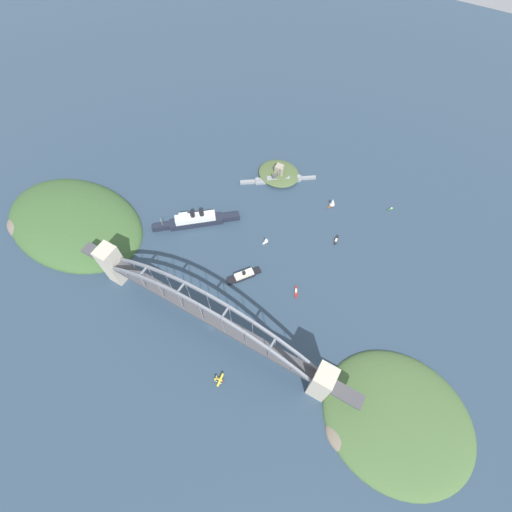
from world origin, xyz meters
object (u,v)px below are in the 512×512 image
small_boat_4 (336,240)px  small_boat_2 (296,291)px  ocean_liner (196,220)px  small_boat_3 (266,240)px  small_boat_1 (333,202)px  harbor_ferry_steamer (244,275)px  seaplane_taxiing_near_bridge (220,380)px  harbor_arch_bridge (208,316)px  small_boat_0 (391,209)px  fort_island_mid_harbor (279,173)px  naval_cruiser (277,179)px

small_boat_4 → small_boat_2: bearing=-97.7°
ocean_liner → small_boat_3: size_ratio=9.39×
small_boat_3 → small_boat_1: bearing=63.2°
harbor_ferry_steamer → small_boat_3: small_boat_3 is taller
seaplane_taxiing_near_bridge → small_boat_1: (5.64, 211.75, 3.00)m
harbor_arch_bridge → small_boat_0: 225.46m
harbor_arch_bridge → small_boat_0: bearing=65.5°
harbor_arch_bridge → seaplane_taxiing_near_bridge: size_ratio=24.65×
fort_island_mid_harbor → small_boat_3: size_ratio=6.08×
harbor_ferry_steamer → small_boat_2: 50.91m
small_boat_3 → seaplane_taxiing_near_bridge: bearing=-76.4°
small_boat_0 → fort_island_mid_harbor: bearing=-172.8°
small_boat_0 → seaplane_taxiing_near_bridge: bearing=-104.6°
naval_cruiser → seaplane_taxiing_near_bridge: (61.29, -213.59, -0.36)m
fort_island_mid_harbor → small_boat_4: size_ratio=3.82×
harbor_ferry_steamer → seaplane_taxiing_near_bridge: (31.96, -91.38, -0.13)m
harbor_arch_bridge → seaplane_taxiing_near_bridge: 51.83m
harbor_arch_bridge → small_boat_0: size_ratio=44.87×
small_boat_2 → small_boat_4: 71.68m
fort_island_mid_harbor → seaplane_taxiing_near_bridge: fort_island_mid_harbor is taller
small_boat_2 → small_boat_4: size_ratio=0.99×
small_boat_2 → small_boat_4: small_boat_4 is taller
ocean_liner → small_boat_2: bearing=-8.5°
naval_cruiser → small_boat_3: bearing=-69.9°
ocean_liner → small_boat_2: size_ratio=5.95×
naval_cruiser → small_boat_4: (88.84, -41.13, -1.68)m
ocean_liner → small_boat_4: 143.01m
small_boat_0 → small_boat_4: size_ratio=0.48×
ocean_liner → seaplane_taxiing_near_bridge: 159.67m
fort_island_mid_harbor → naval_cruiser: bearing=-72.4°
fort_island_mid_harbor → seaplane_taxiing_near_bridge: size_ratio=4.36×
fort_island_mid_harbor → small_boat_1: fort_island_mid_harbor is taller
small_boat_2 → small_boat_1: bearing=96.4°
ocean_liner → fort_island_mid_harbor: (41.47, 101.86, -2.76)m
small_boat_0 → small_boat_2: size_ratio=0.49×
harbor_arch_bridge → small_boat_0: (92.77, 203.89, -25.56)m
fort_island_mid_harbor → small_boat_3: 91.44m
small_boat_2 → fort_island_mid_harbor: bearing=124.2°
small_boat_1 → ocean_liner: bearing=-140.4°
harbor_ferry_steamer → seaplane_taxiing_near_bridge: size_ratio=2.80×
harbor_arch_bridge → fort_island_mid_harbor: 192.17m
small_boat_0 → small_boat_3: 139.23m
seaplane_taxiing_near_bridge → small_boat_3: 139.69m
fort_island_mid_harbor → small_boat_2: fort_island_mid_harbor is taller
small_boat_1 → small_boat_3: bearing=-116.8°
harbor_arch_bridge → naval_cruiser: 183.86m
naval_cruiser → small_boat_4: naval_cruiser is taller
seaplane_taxiing_near_bridge → ocean_liner: bearing=131.3°
harbor_ferry_steamer → small_boat_3: bearing=91.0°
small_boat_4 → fort_island_mid_harbor: bearing=151.7°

